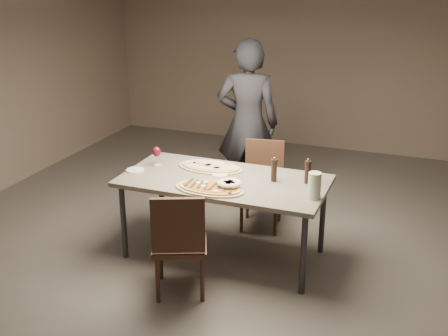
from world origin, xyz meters
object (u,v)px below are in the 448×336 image
(pepper_mill_left, at_px, (274,170))
(chair_far, at_px, (263,179))
(dining_table, at_px, (224,185))
(zucchini_pizza, at_px, (210,188))
(chair_near, at_px, (179,239))
(bread_basket, at_px, (229,185))
(ham_pizza, at_px, (211,167))
(diner, at_px, (248,124))
(carafe, at_px, (314,186))

(pepper_mill_left, distance_m, chair_far, 0.81)
(dining_table, bearing_deg, zucchini_pizza, -94.02)
(dining_table, relative_size, chair_near, 1.99)
(zucchini_pizza, relative_size, bread_basket, 2.97)
(bread_basket, xyz_separation_m, pepper_mill_left, (0.29, 0.31, 0.06))
(chair_near, bearing_deg, bread_basket, 45.60)
(ham_pizza, height_order, diner, diner)
(pepper_mill_left, distance_m, carafe, 0.48)
(bread_basket, height_order, carafe, carafe)
(zucchini_pizza, distance_m, chair_far, 1.09)
(dining_table, height_order, zucchini_pizza, zucchini_pizza)
(zucchini_pizza, distance_m, bread_basket, 0.16)
(bread_basket, xyz_separation_m, carafe, (0.70, 0.07, 0.07))
(bread_basket, height_order, pepper_mill_left, pepper_mill_left)
(diner, bearing_deg, carafe, 113.41)
(zucchini_pizza, height_order, pepper_mill_left, pepper_mill_left)
(chair_near, bearing_deg, dining_table, 60.63)
(dining_table, relative_size, chair_far, 2.07)
(bread_basket, height_order, chair_far, chair_far)
(pepper_mill_left, bearing_deg, dining_table, -166.42)
(ham_pizza, distance_m, pepper_mill_left, 0.65)
(bread_basket, distance_m, carafe, 0.71)
(chair_far, relative_size, diner, 0.48)
(zucchini_pizza, distance_m, carafe, 0.87)
(carafe, xyz_separation_m, diner, (-1.03, 1.37, 0.05))
(chair_near, relative_size, diner, 0.50)
(ham_pizza, height_order, pepper_mill_left, pepper_mill_left)
(zucchini_pizza, relative_size, chair_far, 0.70)
(bread_basket, relative_size, carafe, 0.93)
(pepper_mill_left, xyz_separation_m, chair_far, (-0.30, 0.66, -0.37))
(chair_near, height_order, diner, diner)
(dining_table, distance_m, pepper_mill_left, 0.46)
(dining_table, height_order, chair_far, chair_far)
(ham_pizza, distance_m, carafe, 1.10)
(pepper_mill_left, height_order, diner, diner)
(dining_table, distance_m, bread_basket, 0.27)
(ham_pizza, relative_size, pepper_mill_left, 2.79)
(zucchini_pizza, xyz_separation_m, diner, (-0.18, 1.51, 0.14))
(pepper_mill_left, distance_m, chair_near, 1.06)
(carafe, height_order, chair_near, carafe)
(chair_near, xyz_separation_m, diner, (-0.12, 1.98, 0.40))
(carafe, xyz_separation_m, chair_far, (-0.70, 0.90, -0.37))
(dining_table, bearing_deg, chair_near, -96.29)
(dining_table, distance_m, diner, 1.26)
(dining_table, xyz_separation_m, chair_far, (0.13, 0.76, -0.21))
(dining_table, bearing_deg, diner, 99.35)
(dining_table, height_order, carafe, carafe)
(chair_near, bearing_deg, diner, 70.36)
(ham_pizza, xyz_separation_m, chair_far, (0.33, 0.56, -0.28))
(carafe, xyz_separation_m, chair_near, (-0.91, -0.61, -0.35))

